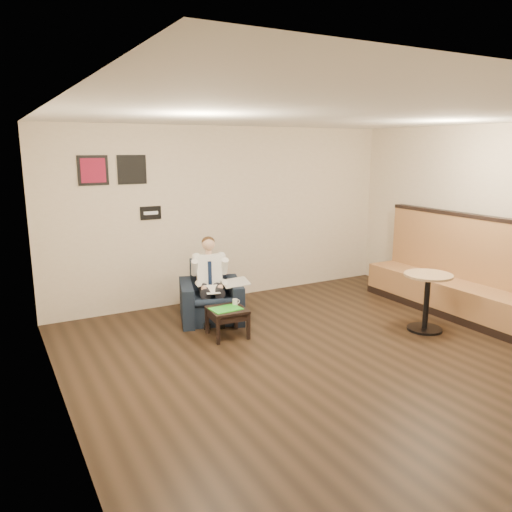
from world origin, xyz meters
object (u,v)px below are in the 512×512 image
side_table (227,322)px  smartphone (226,305)px  seated_man (211,284)px  green_folder (226,309)px  cafe_table (426,302)px  coffee_mug (235,302)px  armchair (211,292)px  banquette (451,265)px

side_table → smartphone: 0.25m
seated_man → green_folder: seated_man is taller
side_table → cafe_table: bearing=-23.8°
smartphone → cafe_table: size_ratio=0.15×
green_folder → coffee_mug: bearing=29.6°
armchair → side_table: size_ratio=1.82×
green_folder → cafe_table: 2.74m
side_table → coffee_mug: coffee_mug is taller
armchair → smartphone: 0.59m
seated_man → smartphone: (0.00, -0.48, -0.18)m
green_folder → banquette: 3.53m
coffee_mug → banquette: banquette is taller
banquette → coffee_mug: bearing=166.3°
smartphone → side_table: bearing=-97.4°
smartphone → green_folder: bearing=-104.0°
side_table → banquette: bearing=-11.6°
armchair → coffee_mug: bearing=-65.2°
coffee_mug → cafe_table: bearing=-27.1°
seated_man → green_folder: (-0.08, -0.63, -0.18)m
seated_man → side_table: 0.72m
side_table → green_folder: green_folder is taller
side_table → smartphone: bearing=68.6°
seated_man → side_table: size_ratio=2.41×
armchair → green_folder: armchair is taller
seated_man → coffee_mug: size_ratio=13.96×
green_folder → smartphone: (0.08, 0.15, -0.00)m
green_folder → smartphone: size_ratio=3.21×
armchair → side_table: 0.76m
banquette → cafe_table: size_ratio=3.60×
coffee_mug → armchair: bearing=97.2°
smartphone → banquette: bearing=0.2°
side_table → coffee_mug: size_ratio=5.79×
green_folder → cafe_table: (2.51, -1.08, 0.01)m
smartphone → cafe_table: bearing=-12.8°
cafe_table → seated_man: bearing=144.9°
side_table → cafe_table: 2.73m
armchair → seated_man: bearing=-90.0°
seated_man → cafe_table: seated_man is taller
coffee_mug → cafe_table: cafe_table is taller
banquette → cafe_table: bearing=-156.7°
seated_man → smartphone: size_ratio=9.48×
coffee_mug → banquette: size_ratio=0.03×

